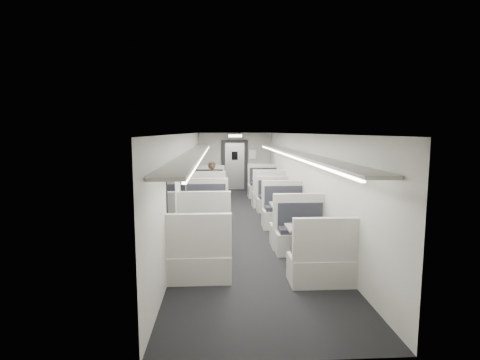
{
  "coord_description": "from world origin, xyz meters",
  "views": [
    {
      "loc": [
        -0.65,
        -9.7,
        2.46
      ],
      "look_at": [
        -0.08,
        0.45,
        1.13
      ],
      "focal_mm": 28.0,
      "sensor_mm": 36.0,
      "label": 1
    }
  ],
  "objects": [
    {
      "name": "luggage_rack_right",
      "position": [
        1.24,
        -0.3,
        1.92
      ],
      "size": [
        0.46,
        10.4,
        0.09
      ],
      "color": "#B2AFA7",
      "rests_on": "room"
    },
    {
      "name": "booth_right_b",
      "position": [
        1.0,
        0.87,
        0.36
      ],
      "size": [
        0.99,
        2.01,
        1.07
      ],
      "color": "#B2AFA7",
      "rests_on": "room"
    },
    {
      "name": "window_a",
      "position": [
        -1.49,
        3.4,
        1.35
      ],
      "size": [
        0.02,
        1.18,
        0.84
      ],
      "primitive_type": "cube",
      "color": "black",
      "rests_on": "room"
    },
    {
      "name": "booth_right_c",
      "position": [
        1.0,
        -1.18,
        0.4
      ],
      "size": [
        1.1,
        2.23,
        1.19
      ],
      "color": "#B2AFA7",
      "rests_on": "room"
    },
    {
      "name": "window_c",
      "position": [
        -1.49,
        -1.0,
        1.35
      ],
      "size": [
        0.02,
        1.18,
        0.84
      ],
      "primitive_type": "cube",
      "color": "black",
      "rests_on": "room"
    },
    {
      "name": "luggage_rack_left",
      "position": [
        -1.24,
        -0.3,
        1.92
      ],
      "size": [
        0.46,
        10.4,
        0.09
      ],
      "color": "#B2AFA7",
      "rests_on": "room"
    },
    {
      "name": "booth_left_c",
      "position": [
        -1.0,
        -1.13,
        0.42
      ],
      "size": [
        1.15,
        2.34,
        1.25
      ],
      "color": "#B2AFA7",
      "rests_on": "room"
    },
    {
      "name": "exit_sign",
      "position": [
        0.0,
        5.44,
        2.28
      ],
      "size": [
        0.62,
        0.12,
        0.16
      ],
      "color": "black",
      "rests_on": "room"
    },
    {
      "name": "window_d",
      "position": [
        -1.49,
        -3.2,
        1.35
      ],
      "size": [
        0.02,
        1.18,
        0.84
      ],
      "primitive_type": "cube",
      "color": "black",
      "rests_on": "room"
    },
    {
      "name": "booth_left_b",
      "position": [
        -1.0,
        1.36,
        0.38
      ],
      "size": [
        1.04,
        2.1,
        1.13
      ],
      "color": "#B2AFA7",
      "rests_on": "room"
    },
    {
      "name": "vestibule_door",
      "position": [
        0.0,
        5.93,
        1.04
      ],
      "size": [
        1.1,
        0.13,
        2.1
      ],
      "color": "black",
      "rests_on": "room"
    },
    {
      "name": "window_b",
      "position": [
        -1.49,
        1.2,
        1.35
      ],
      "size": [
        0.02,
        1.18,
        0.84
      ],
      "primitive_type": "cube",
      "color": "black",
      "rests_on": "room"
    },
    {
      "name": "booth_right_d",
      "position": [
        1.0,
        -3.16,
        0.38
      ],
      "size": [
        1.05,
        2.12,
        1.13
      ],
      "color": "#B2AFA7",
      "rests_on": "room"
    },
    {
      "name": "room",
      "position": [
        0.0,
        0.0,
        1.2
      ],
      "size": [
        3.24,
        12.24,
        2.64
      ],
      "color": "black",
      "rests_on": "ground"
    },
    {
      "name": "booth_right_a",
      "position": [
        1.0,
        3.23,
        0.41
      ],
      "size": [
        1.14,
        2.31,
        1.24
      ],
      "color": "#B2AFA7",
      "rests_on": "room"
    },
    {
      "name": "wall_notice",
      "position": [
        0.75,
        5.92,
        1.5
      ],
      "size": [
        0.32,
        0.02,
        0.4
      ],
      "primitive_type": "cube",
      "color": "white",
      "rests_on": "room"
    },
    {
      "name": "booth_left_a",
      "position": [
        -1.0,
        3.19,
        0.4
      ],
      "size": [
        1.1,
        2.22,
        1.19
      ],
      "color": "#B2AFA7",
      "rests_on": "room"
    },
    {
      "name": "booth_left_d",
      "position": [
        -1.0,
        -2.88,
        0.39
      ],
      "size": [
        1.08,
        2.18,
        1.17
      ],
      "color": "#B2AFA7",
      "rests_on": "room"
    },
    {
      "name": "passenger",
      "position": [
        -0.87,
        2.36,
        0.75
      ],
      "size": [
        0.56,
        0.38,
        1.51
      ],
      "primitive_type": "imported",
      "rotation": [
        0.0,
        0.0,
        0.04
      ],
      "color": "black",
      "rests_on": "room"
    }
  ]
}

